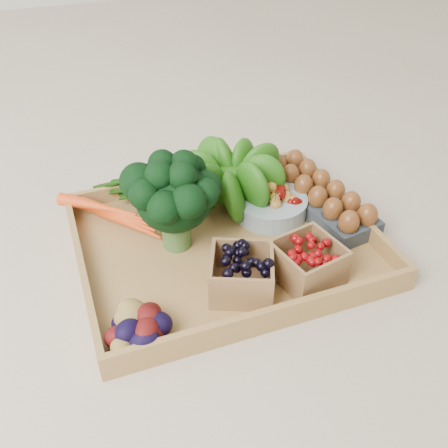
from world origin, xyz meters
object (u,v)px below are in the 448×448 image
object	(u,v)px
tray	(224,245)
cherry_bowl	(271,206)
egg_carton	(318,200)
broccoli	(175,215)

from	to	relation	value
tray	cherry_bowl	distance (m)	0.14
cherry_bowl	egg_carton	xyz separation A→B (m)	(0.10, -0.01, -0.00)
tray	broccoli	xyz separation A→B (m)	(-0.09, 0.03, 0.08)
broccoli	cherry_bowl	size ratio (longest dim) A/B	1.20
tray	broccoli	distance (m)	0.12
tray	cherry_bowl	world-z (taller)	cherry_bowl
broccoli	egg_carton	world-z (taller)	broccoli
broccoli	cherry_bowl	xyz separation A→B (m)	(0.21, 0.03, -0.05)
tray	egg_carton	xyz separation A→B (m)	(0.23, 0.04, 0.02)
tray	cherry_bowl	size ratio (longest dim) A/B	3.65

